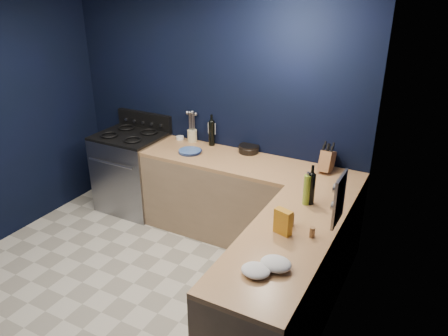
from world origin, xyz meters
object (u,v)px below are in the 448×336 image
Objects in this scene: gas_range at (133,173)px; crouton_bag at (283,222)px; utensil_crock at (192,136)px; plate_stack at (190,151)px; knife_block at (327,161)px.

gas_range is 4.69× the size of crouton_bag.
plate_stack is at bearing -62.60° from utensil_crock.
gas_range is 6.70× the size of utensil_crock.
plate_stack is 1.79m from crouton_bag.
gas_range is 3.81× the size of plate_stack.
plate_stack is at bearing -2.58° from gas_range.
crouton_bag reaches higher than gas_range.
knife_block is 1.26m from crouton_bag.
knife_block reaches higher than gas_range.
knife_block is at bearing 9.09° from plate_stack.
knife_block is at bearing -2.86° from utensil_crock.
knife_block reaches higher than utensil_crock.
utensil_crock is at bearing 21.15° from gas_range.
utensil_crock is 2.10m from crouton_bag.
crouton_bag is at bearing -39.53° from utensil_crock.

